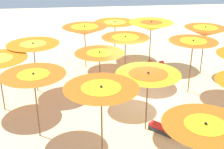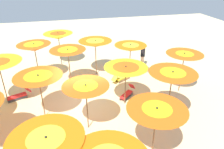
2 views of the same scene
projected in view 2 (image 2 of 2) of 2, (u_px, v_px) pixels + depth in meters
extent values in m
cube|color=beige|center=(82.00, 107.00, 10.84)|extent=(40.94, 40.94, 0.04)
cylinder|color=brown|center=(60.00, 50.00, 15.21)|extent=(0.05, 0.05, 2.10)
cone|color=yellow|center=(58.00, 36.00, 14.73)|extent=(2.03, 2.03, 0.43)
cone|color=orange|center=(58.00, 35.00, 14.68)|extent=(1.11, 1.11, 0.24)
sphere|color=black|center=(58.00, 33.00, 14.62)|extent=(0.07, 0.07, 0.07)
cylinder|color=brown|center=(37.00, 64.00, 12.98)|extent=(0.05, 0.05, 2.15)
cone|color=orange|center=(34.00, 48.00, 12.49)|extent=(1.97, 1.97, 0.43)
cone|color=yellow|center=(34.00, 46.00, 12.45)|extent=(1.15, 1.15, 0.25)
sphere|color=black|center=(34.00, 44.00, 12.38)|extent=(0.07, 0.07, 0.07)
cylinder|color=brown|center=(4.00, 85.00, 10.73)|extent=(0.05, 0.05, 2.11)
cylinder|color=brown|center=(96.00, 59.00, 13.77)|extent=(0.05, 0.05, 2.10)
cone|color=orange|center=(95.00, 44.00, 13.29)|extent=(2.11, 2.11, 0.41)
cone|color=yellow|center=(95.00, 42.00, 13.24)|extent=(1.13, 1.13, 0.22)
sphere|color=black|center=(95.00, 40.00, 13.18)|extent=(0.07, 0.07, 0.07)
cylinder|color=brown|center=(70.00, 70.00, 12.23)|extent=(0.05, 0.05, 2.17)
cone|color=orange|center=(68.00, 52.00, 11.74)|extent=(2.02, 2.02, 0.33)
cone|color=yellow|center=(68.00, 51.00, 11.70)|extent=(1.10, 1.10, 0.18)
sphere|color=black|center=(68.00, 49.00, 11.65)|extent=(0.07, 0.07, 0.07)
cylinder|color=brown|center=(42.00, 98.00, 9.74)|extent=(0.05, 0.05, 2.02)
cone|color=orange|center=(39.00, 79.00, 9.28)|extent=(2.15, 2.15, 0.31)
cone|color=yellow|center=(38.00, 77.00, 9.24)|extent=(1.21, 1.21, 0.17)
sphere|color=black|center=(38.00, 75.00, 9.19)|extent=(0.07, 0.07, 0.07)
cylinder|color=brown|center=(130.00, 63.00, 13.33)|extent=(0.05, 0.05, 2.00)
cone|color=orange|center=(130.00, 48.00, 12.87)|extent=(1.98, 1.98, 0.40)
cone|color=yellow|center=(130.00, 47.00, 12.83)|extent=(1.02, 1.02, 0.21)
sphere|color=black|center=(131.00, 45.00, 12.77)|extent=(0.07, 0.07, 0.07)
cylinder|color=brown|center=(125.00, 88.00, 10.68)|extent=(0.05, 0.05, 1.90)
cone|color=yellow|center=(126.00, 71.00, 10.25)|extent=(2.14, 2.14, 0.44)
cone|color=orange|center=(126.00, 69.00, 10.21)|extent=(1.30, 1.30, 0.27)
sphere|color=black|center=(126.00, 66.00, 10.13)|extent=(0.07, 0.07, 0.07)
cylinder|color=brown|center=(87.00, 109.00, 9.00)|extent=(0.05, 0.05, 1.98)
cone|color=orange|center=(86.00, 89.00, 8.55)|extent=(1.94, 1.94, 0.37)
cone|color=yellow|center=(86.00, 87.00, 8.51)|extent=(1.00, 1.00, 0.19)
sphere|color=black|center=(86.00, 85.00, 8.46)|extent=(0.07, 0.07, 0.07)
cone|color=orange|center=(47.00, 143.00, 5.95)|extent=(2.20, 2.20, 0.37)
cone|color=yellow|center=(46.00, 140.00, 5.91)|extent=(1.09, 1.09, 0.18)
sphere|color=black|center=(46.00, 137.00, 5.85)|extent=(0.07, 0.07, 0.07)
cylinder|color=brown|center=(181.00, 74.00, 11.77)|extent=(0.05, 0.05, 2.15)
cone|color=orange|center=(184.00, 56.00, 11.28)|extent=(1.97, 1.97, 0.31)
cone|color=yellow|center=(184.00, 55.00, 11.24)|extent=(0.95, 0.95, 0.15)
sphere|color=black|center=(185.00, 53.00, 11.19)|extent=(0.07, 0.07, 0.07)
cylinder|color=brown|center=(169.00, 99.00, 9.48)|extent=(0.05, 0.05, 2.24)
cone|color=orange|center=(172.00, 77.00, 8.97)|extent=(2.07, 2.07, 0.43)
cone|color=yellow|center=(173.00, 75.00, 8.92)|extent=(1.09, 1.09, 0.23)
sphere|color=black|center=(173.00, 72.00, 8.86)|extent=(0.07, 0.07, 0.07)
cylinder|color=brown|center=(154.00, 137.00, 7.48)|extent=(0.05, 0.05, 2.05)
cone|color=orange|center=(156.00, 114.00, 7.01)|extent=(2.05, 2.05, 0.45)
cone|color=yellow|center=(157.00, 111.00, 6.96)|extent=(1.00, 1.00, 0.22)
sphere|color=black|center=(157.00, 108.00, 6.90)|extent=(0.07, 0.07, 0.07)
cube|color=olive|center=(121.00, 78.00, 13.48)|extent=(0.52, 0.86, 0.14)
cube|color=olive|center=(124.00, 80.00, 13.27)|extent=(0.52, 0.86, 0.14)
cube|color=yellow|center=(123.00, 77.00, 13.32)|extent=(0.76, 1.00, 0.10)
cube|color=yellow|center=(115.00, 78.00, 12.81)|extent=(0.47, 0.50, 0.39)
cube|color=#333338|center=(18.00, 99.00, 11.33)|extent=(0.39, 0.93, 0.14)
cube|color=#333338|center=(17.00, 97.00, 11.54)|extent=(0.39, 0.93, 0.14)
cube|color=red|center=(17.00, 96.00, 11.39)|extent=(0.63, 1.02, 0.10)
cube|color=red|center=(28.00, 90.00, 11.61)|extent=(0.38, 0.39, 0.34)
cube|color=#333338|center=(128.00, 97.00, 11.51)|extent=(0.67, 0.69, 0.14)
cube|color=#333338|center=(124.00, 96.00, 11.65)|extent=(0.67, 0.69, 0.14)
cube|color=red|center=(126.00, 95.00, 11.53)|extent=(0.84, 0.86, 0.10)
cube|color=red|center=(132.00, 86.00, 11.88)|extent=(0.44, 0.44, 0.40)
cylinder|color=beige|center=(142.00, 62.00, 14.89)|extent=(0.24, 0.24, 0.87)
cylinder|color=black|center=(143.00, 51.00, 14.52)|extent=(0.30, 0.30, 0.76)
sphere|color=beige|center=(143.00, 44.00, 14.29)|extent=(0.24, 0.24, 0.24)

